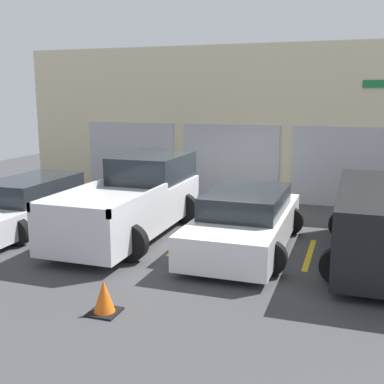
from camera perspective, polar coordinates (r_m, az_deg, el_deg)
The scene contains 10 objects.
ground_plane at distance 13.22m, azimuth 2.13°, elevation -3.44°, with size 28.00×28.00×0.00m, color #3D3D3F.
shophouse_building at distance 15.99m, azimuth 5.59°, elevation 7.94°, with size 15.24×0.68×4.96m.
pickup_truck at distance 11.96m, azimuth -6.79°, elevation -0.88°, with size 2.39×5.29×1.84m.
sedan_white at distance 10.85m, azimuth 6.37°, elevation -3.41°, with size 2.28×4.71×1.31m.
sedan_side at distance 13.27m, azimuth -18.51°, elevation -1.33°, with size 2.13×4.79×1.27m.
van_right at distance 10.56m, azimuth 21.72°, elevation -3.36°, with size 2.28×4.84×1.55m.
parking_stripe_left at distance 12.58m, azimuth -13.22°, elevation -4.49°, with size 0.12×2.20×0.01m, color gold.
parking_stripe_centre at distance 11.37m, azimuth -0.82°, elevation -5.90°, with size 0.12×2.20×0.01m, color gold.
parking_stripe_right at distance 10.80m, azimuth 13.75°, elevation -7.18°, with size 0.12×2.20×0.01m, color gold.
traffic_cone at distance 7.87m, azimuth -10.38°, elevation -12.25°, with size 0.47×0.47×0.55m.
Camera 1 is at (3.64, -12.25, 3.39)m, focal length 45.00 mm.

